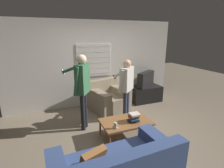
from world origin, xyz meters
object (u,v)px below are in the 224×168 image
Objects in this scene: book_stack at (134,117)px; soda_can at (115,126)px; spare_remote at (116,127)px; coffee_table at (126,122)px; person_left_standing at (82,83)px; armchair_beige at (108,99)px; tv at (146,79)px; person_right_standing at (126,82)px.

soda_can is at bearing -165.11° from book_stack.
soda_can is at bearing -127.19° from spare_remote.
soda_can is (-0.47, -0.12, -0.03)m from book_stack.
person_left_standing is (-0.74, 0.71, 0.75)m from coffee_table.
tv is at bearing 174.17° from armchair_beige.
person_left_standing reaches higher than book_stack.
person_right_standing is (-1.15, -0.92, 0.24)m from tv.
armchair_beige is 1.76m from spare_remote.
coffee_table is at bearing 31.95° from soda_can.
armchair_beige is 1.79m from soda_can.
coffee_table is 1.09m from person_right_standing.
person_left_standing is 1.21m from spare_remote.
spare_remote is (0.44, -0.88, -0.70)m from person_left_standing.
person_right_standing is at bearing 6.12° from tv.
coffee_table is (-0.17, -1.52, 0.02)m from armchair_beige.
tv reaches higher than coffee_table.
soda_can is 0.96× the size of spare_remote.
book_stack is 1.84× the size of spare_remote.
book_stack reaches higher than coffee_table.
spare_remote is at bearing 60.43° from armchair_beige.
spare_remote is at bearing -119.03° from person_left_standing.
armchair_beige is 8.98× the size of soda_can.
person_left_standing is at bearing 27.62° from armchair_beige.
tv is (1.54, 1.72, 0.40)m from coffee_table.
person_left_standing reaches higher than person_right_standing.
person_right_standing is at bearing 64.11° from coffee_table.
book_stack is 0.48m from soda_can.
person_left_standing reaches higher than armchair_beige.
person_left_standing is at bearing 114.85° from soda_can.
armchair_beige is 0.73× the size of person_right_standing.
person_right_standing reaches higher than armchair_beige.
tv is at bearing -3.31° from person_right_standing.
person_right_standing is 11.91× the size of spare_remote.
coffee_table is 7.92× the size of spare_remote.
armchair_beige reaches higher than spare_remote.
spare_remote is at bearing 13.32° from tv.
person_left_standing is (-0.91, -0.81, 0.77)m from armchair_beige.
person_right_standing is at bearing 92.55° from armchair_beige.
coffee_table is 2.34m from tv.
book_stack is at bearing 19.68° from tv.
coffee_table is 0.60× the size of person_left_standing.
spare_remote is at bearing -167.55° from book_stack.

